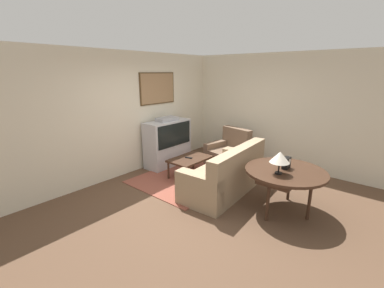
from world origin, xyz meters
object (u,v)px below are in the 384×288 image
(couch, at_px, (226,176))
(mantel_clock, at_px, (286,163))
(armchair, at_px, (228,153))
(coffee_table, at_px, (190,160))
(tv, at_px, (168,143))
(console_table, at_px, (285,173))
(table_lamp, at_px, (280,157))

(couch, distance_m, mantel_clock, 1.20)
(couch, xyz_separation_m, armchair, (1.38, 0.82, -0.05))
(armchair, relative_size, coffee_table, 1.08)
(tv, xyz_separation_m, mantel_clock, (-0.24, -3.03, 0.25))
(mantel_clock, bearing_deg, armchair, 56.34)
(coffee_table, bearing_deg, mantel_clock, -90.68)
(armchair, bearing_deg, coffee_table, -87.98)
(couch, xyz_separation_m, console_table, (0.03, -1.12, 0.34))
(mantel_clock, bearing_deg, table_lamp, 179.84)
(armchair, xyz_separation_m, coffee_table, (-1.25, 0.21, 0.11))
(armchair, bearing_deg, table_lamp, -28.27)
(tv, bearing_deg, armchair, -47.15)
(couch, distance_m, console_table, 1.17)
(couch, bearing_deg, mantel_clock, 91.80)
(couch, distance_m, coffee_table, 1.03)
(table_lamp, distance_m, mantel_clock, 0.36)
(coffee_table, distance_m, table_lamp, 2.23)
(couch, bearing_deg, armchair, -153.10)
(tv, xyz_separation_m, console_table, (-0.32, -3.05, 0.10))
(couch, xyz_separation_m, mantel_clock, (0.11, -1.09, 0.50))
(armchair, distance_m, console_table, 2.40)
(console_table, bearing_deg, couch, 91.45)
(coffee_table, distance_m, console_table, 2.17)
(table_lamp, bearing_deg, console_table, -7.31)
(couch, height_order, mantel_clock, couch)
(mantel_clock, bearing_deg, console_table, -159.58)
(tv, height_order, coffee_table, tv)
(tv, distance_m, coffee_table, 0.95)
(console_table, xyz_separation_m, mantel_clock, (0.08, 0.03, 0.15))
(armchair, bearing_deg, couch, -47.92)
(coffee_table, relative_size, console_table, 0.72)
(armchair, height_order, coffee_table, armchair)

